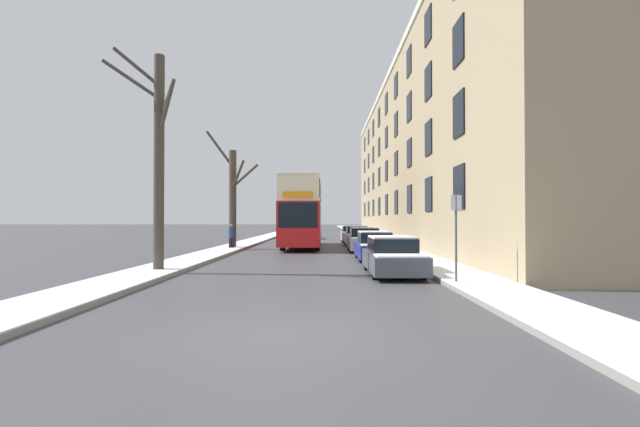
{
  "coord_description": "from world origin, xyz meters",
  "views": [
    {
      "loc": [
        0.81,
        -7.33,
        1.96
      ],
      "look_at": [
        0.57,
        17.14,
        2.3
      ],
      "focal_mm": 24.0,
      "sensor_mm": 36.0,
      "label": 1
    }
  ],
  "objects_px": {
    "parked_car_1": "(375,247)",
    "parked_car_4": "(352,234)",
    "double_decker_bus": "(303,210)",
    "oncoming_van": "(294,227)",
    "parked_car_2": "(364,240)",
    "bare_tree_left_0": "(158,155)",
    "bare_tree_left_1": "(233,195)",
    "street_sign_post": "(456,234)",
    "parked_car_3": "(357,237)",
    "parked_car_0": "(392,257)",
    "pedestrian_left_sidewalk": "(231,236)"
  },
  "relations": [
    {
      "from": "bare_tree_left_0",
      "to": "street_sign_post",
      "type": "height_order",
      "value": "bare_tree_left_0"
    },
    {
      "from": "double_decker_bus",
      "to": "parked_car_2",
      "type": "bearing_deg",
      "value": -44.48
    },
    {
      "from": "parked_car_0",
      "to": "street_sign_post",
      "type": "distance_m",
      "value": 3.28
    },
    {
      "from": "parked_car_1",
      "to": "parked_car_2",
      "type": "distance_m",
      "value": 5.43
    },
    {
      "from": "pedestrian_left_sidewalk",
      "to": "parked_car_3",
      "type": "bearing_deg",
      "value": 9.16
    },
    {
      "from": "bare_tree_left_0",
      "to": "parked_car_0",
      "type": "xyz_separation_m",
      "value": [
        8.49,
        -0.18,
        -3.66
      ]
    },
    {
      "from": "double_decker_bus",
      "to": "parked_car_3",
      "type": "xyz_separation_m",
      "value": [
        3.94,
        1.82,
        -1.93
      ]
    },
    {
      "from": "parked_car_2",
      "to": "parked_car_4",
      "type": "height_order",
      "value": "parked_car_2"
    },
    {
      "from": "bare_tree_left_0",
      "to": "double_decker_bus",
      "type": "relative_size",
      "value": 0.75
    },
    {
      "from": "bare_tree_left_1",
      "to": "parked_car_1",
      "type": "distance_m",
      "value": 11.53
    },
    {
      "from": "bare_tree_left_0",
      "to": "bare_tree_left_1",
      "type": "height_order",
      "value": "bare_tree_left_0"
    },
    {
      "from": "street_sign_post",
      "to": "parked_car_3",
      "type": "bearing_deg",
      "value": 94.15
    },
    {
      "from": "double_decker_bus",
      "to": "pedestrian_left_sidewalk",
      "type": "xyz_separation_m",
      "value": [
        -4.42,
        -2.7,
        -1.7
      ]
    },
    {
      "from": "parked_car_2",
      "to": "street_sign_post",
      "type": "xyz_separation_m",
      "value": [
        1.4,
        -13.62,
        0.86
      ]
    },
    {
      "from": "parked_car_0",
      "to": "parked_car_1",
      "type": "height_order",
      "value": "parked_car_1"
    },
    {
      "from": "bare_tree_left_0",
      "to": "street_sign_post",
      "type": "bearing_deg",
      "value": -16.89
    },
    {
      "from": "bare_tree_left_1",
      "to": "parked_car_4",
      "type": "relative_size",
      "value": 1.97
    },
    {
      "from": "parked_car_3",
      "to": "oncoming_van",
      "type": "bearing_deg",
      "value": 115.03
    },
    {
      "from": "oncoming_van",
      "to": "pedestrian_left_sidewalk",
      "type": "distance_m",
      "value": 16.67
    },
    {
      "from": "parked_car_0",
      "to": "oncoming_van",
      "type": "distance_m",
      "value": 28.94
    },
    {
      "from": "bare_tree_left_0",
      "to": "oncoming_van",
      "type": "relative_size",
      "value": 1.69
    },
    {
      "from": "bare_tree_left_1",
      "to": "oncoming_van",
      "type": "height_order",
      "value": "bare_tree_left_1"
    },
    {
      "from": "parked_car_1",
      "to": "parked_car_2",
      "type": "height_order",
      "value": "parked_car_2"
    },
    {
      "from": "parked_car_2",
      "to": "parked_car_3",
      "type": "xyz_separation_m",
      "value": [
        -0.0,
        5.69,
        0.01
      ]
    },
    {
      "from": "parked_car_4",
      "to": "pedestrian_left_sidewalk",
      "type": "distance_m",
      "value": 12.83
    },
    {
      "from": "pedestrian_left_sidewalk",
      "to": "parked_car_4",
      "type": "bearing_deg",
      "value": 30.1
    },
    {
      "from": "parked_car_4",
      "to": "oncoming_van",
      "type": "relative_size",
      "value": 0.81
    },
    {
      "from": "oncoming_van",
      "to": "parked_car_2",
      "type": "bearing_deg",
      "value": -72.46
    },
    {
      "from": "double_decker_bus",
      "to": "pedestrian_left_sidewalk",
      "type": "relative_size",
      "value": 6.59
    },
    {
      "from": "double_decker_bus",
      "to": "oncoming_van",
      "type": "bearing_deg",
      "value": 96.73
    },
    {
      "from": "bare_tree_left_1",
      "to": "parked_car_2",
      "type": "height_order",
      "value": "bare_tree_left_1"
    },
    {
      "from": "double_decker_bus",
      "to": "oncoming_van",
      "type": "xyz_separation_m",
      "value": [
        -1.62,
        13.73,
        -1.43
      ]
    },
    {
      "from": "bare_tree_left_0",
      "to": "parked_car_2",
      "type": "height_order",
      "value": "bare_tree_left_0"
    },
    {
      "from": "parked_car_3",
      "to": "parked_car_4",
      "type": "xyz_separation_m",
      "value": [
        -0.0,
        5.21,
        -0.02
      ]
    },
    {
      "from": "parked_car_1",
      "to": "parked_car_2",
      "type": "xyz_separation_m",
      "value": [
        0.0,
        5.43,
        0.04
      ]
    },
    {
      "from": "double_decker_bus",
      "to": "parked_car_2",
      "type": "height_order",
      "value": "double_decker_bus"
    },
    {
      "from": "oncoming_van",
      "to": "pedestrian_left_sidewalk",
      "type": "xyz_separation_m",
      "value": [
        -2.8,
        -16.43,
        -0.27
      ]
    },
    {
      "from": "oncoming_van",
      "to": "parked_car_0",
      "type": "bearing_deg",
      "value": -78.92
    },
    {
      "from": "bare_tree_left_1",
      "to": "double_decker_bus",
      "type": "relative_size",
      "value": 0.71
    },
    {
      "from": "bare_tree_left_0",
      "to": "parked_car_3",
      "type": "distance_m",
      "value": 18.73
    },
    {
      "from": "parked_car_0",
      "to": "oncoming_van",
      "type": "relative_size",
      "value": 0.9
    },
    {
      "from": "double_decker_bus",
      "to": "parked_car_1",
      "type": "xyz_separation_m",
      "value": [
        3.94,
        -9.3,
        -1.97
      ]
    },
    {
      "from": "bare_tree_left_1",
      "to": "double_decker_bus",
      "type": "xyz_separation_m",
      "value": [
        4.49,
        1.99,
        -0.92
      ]
    },
    {
      "from": "parked_car_0",
      "to": "oncoming_van",
      "type": "bearing_deg",
      "value": 101.08
    },
    {
      "from": "oncoming_van",
      "to": "street_sign_post",
      "type": "bearing_deg",
      "value": -77.43
    },
    {
      "from": "oncoming_van",
      "to": "parked_car_1",
      "type": "bearing_deg",
      "value": -76.42
    },
    {
      "from": "parked_car_3",
      "to": "parked_car_4",
      "type": "distance_m",
      "value": 5.21
    },
    {
      "from": "bare_tree_left_1",
      "to": "parked_car_2",
      "type": "relative_size",
      "value": 1.96
    },
    {
      "from": "parked_car_0",
      "to": "parked_car_3",
      "type": "xyz_separation_m",
      "value": [
        0.0,
        16.49,
        0.06
      ]
    },
    {
      "from": "parked_car_1",
      "to": "parked_car_4",
      "type": "xyz_separation_m",
      "value": [
        -0.0,
        16.33,
        0.02
      ]
    }
  ]
}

